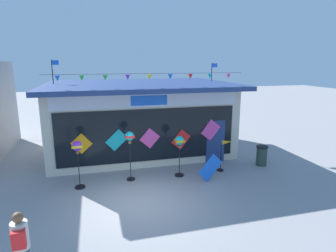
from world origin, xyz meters
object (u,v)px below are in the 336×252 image
(wind_spinner_far_left, at_px, (78,151))
(wind_spinner_left, at_px, (130,141))
(trash_bin, at_px, (262,155))
(wind_spinner_center_right, at_px, (225,148))
(kite_shop_building, at_px, (139,116))
(wind_spinner_center_left, at_px, (179,145))
(person_near_camera, at_px, (21,248))
(display_kite_on_ground, at_px, (210,168))

(wind_spinner_far_left, relative_size, wind_spinner_left, 0.92)
(wind_spinner_left, bearing_deg, trash_bin, 1.36)
(wind_spinner_far_left, height_order, wind_spinner_center_right, wind_spinner_far_left)
(kite_shop_building, distance_m, wind_spinner_far_left, 5.17)
(wind_spinner_far_left, relative_size, trash_bin, 2.02)
(kite_shop_building, distance_m, wind_spinner_center_right, 5.13)
(kite_shop_building, bearing_deg, wind_spinner_center_left, -76.24)
(wind_spinner_left, relative_size, trash_bin, 2.20)
(kite_shop_building, bearing_deg, trash_bin, -37.40)
(wind_spinner_left, xyz_separation_m, wind_spinner_center_left, (2.01, -0.10, -0.28))
(wind_spinner_far_left, height_order, wind_spinner_left, wind_spinner_left)
(wind_spinner_center_right, xyz_separation_m, person_near_camera, (-6.99, -4.87, -0.14))
(wind_spinner_far_left, xyz_separation_m, wind_spinner_center_left, (3.96, 0.14, -0.10))
(wind_spinner_center_right, bearing_deg, kite_shop_building, 127.59)
(person_near_camera, bearing_deg, display_kite_on_ground, -152.23)
(kite_shop_building, xyz_separation_m, wind_spinner_left, (-1.01, -3.98, -0.21))
(wind_spinner_left, bearing_deg, kite_shop_building, 75.81)
(wind_spinner_left, height_order, trash_bin, wind_spinner_left)
(wind_spinner_center_left, relative_size, person_near_camera, 1.02)
(kite_shop_building, bearing_deg, person_near_camera, -113.73)
(kite_shop_building, xyz_separation_m, wind_spinner_center_left, (1.00, -4.08, -0.49))
(wind_spinner_far_left, bearing_deg, wind_spinner_center_right, 2.04)
(wind_spinner_center_right, bearing_deg, wind_spinner_center_left, -178.02)
(display_kite_on_ground, bearing_deg, wind_spinner_far_left, 172.78)
(trash_bin, bearing_deg, wind_spinner_center_left, -176.52)
(wind_spinner_far_left, distance_m, person_near_camera, 4.78)
(kite_shop_building, relative_size, wind_spinner_center_left, 5.32)
(kite_shop_building, distance_m, trash_bin, 6.47)
(wind_spinner_far_left, distance_m, wind_spinner_center_left, 3.96)
(wind_spinner_center_left, height_order, display_kite_on_ground, wind_spinner_center_left)
(wind_spinner_center_left, bearing_deg, person_near_camera, -135.63)
(wind_spinner_left, height_order, person_near_camera, wind_spinner_left)
(person_near_camera, xyz_separation_m, trash_bin, (8.93, 5.04, -0.43))
(person_near_camera, distance_m, display_kite_on_ground, 7.19)
(kite_shop_building, distance_m, wind_spinner_left, 4.11)
(wind_spinner_far_left, bearing_deg, wind_spinner_center_left, 2.07)
(person_near_camera, height_order, trash_bin, person_near_camera)
(person_near_camera, bearing_deg, trash_bin, -156.80)
(wind_spinner_far_left, xyz_separation_m, trash_bin, (7.98, 0.39, -0.98))
(trash_bin, distance_m, display_kite_on_ground, 3.15)
(trash_bin, relative_size, display_kite_on_ground, 0.91)
(trash_bin, bearing_deg, wind_spinner_far_left, -177.22)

